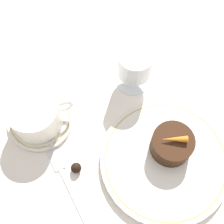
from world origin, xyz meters
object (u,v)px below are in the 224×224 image
at_px(coffee_cup, 35,114).
at_px(wine_glass, 135,65).
at_px(dessert_cake, 172,144).
at_px(fork, 67,182).
at_px(dinner_plate, 164,160).

bearing_deg(coffee_cup, wine_glass, 9.30).
relative_size(wine_glass, dessert_cake, 1.27).
bearing_deg(fork, coffee_cup, 99.50).
height_order(dinner_plate, fork, dinner_plate).
distance_m(fork, dessert_cake, 0.21).
bearing_deg(wine_glass, fork, -138.63).
height_order(coffee_cup, wine_glass, wine_glass).
bearing_deg(dinner_plate, fork, 174.75).
height_order(coffee_cup, fork, coffee_cup).
relative_size(dinner_plate, coffee_cup, 1.99).
distance_m(dinner_plate, fork, 0.19).
height_order(wine_glass, dessert_cake, wine_glass).
bearing_deg(dessert_cake, coffee_cup, 150.04).
height_order(dinner_plate, dessert_cake, dessert_cake).
height_order(dinner_plate, wine_glass, wine_glass).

